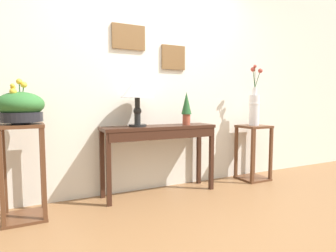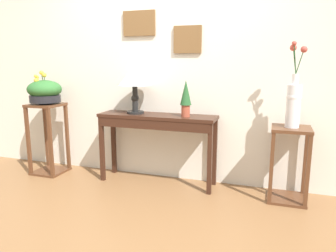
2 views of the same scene
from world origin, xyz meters
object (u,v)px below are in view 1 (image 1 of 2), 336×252
table_lamp (137,90)px  potted_plant_on_console (186,107)px  flower_vase_tall_right (254,106)px  console_table (160,137)px  pedestal_stand_right (253,153)px  pedestal_stand_left (23,172)px  planter_bowl_wide_left (20,107)px

table_lamp → potted_plant_on_console: (0.59, -0.04, -0.18)m
table_lamp → flower_vase_tall_right: flower_vase_tall_right is taller
console_table → pedestal_stand_right: (1.37, -0.01, -0.29)m
potted_plant_on_console → pedestal_stand_left: potted_plant_on_console is taller
console_table → pedestal_stand_right: size_ratio=1.77×
pedestal_stand_right → potted_plant_on_console: bearing=-179.6°
planter_bowl_wide_left → console_table: bearing=3.7°
pedestal_stand_left → pedestal_stand_right: bearing=1.7°
pedestal_stand_left → console_table: bearing=3.6°
pedestal_stand_left → pedestal_stand_right: 2.75m
table_lamp → pedestal_stand_right: bearing=-1.0°
console_table → pedestal_stand_left: size_ratio=1.52×
planter_bowl_wide_left → flower_vase_tall_right: 2.75m
pedestal_stand_left → potted_plant_on_console: bearing=2.5°
console_table → potted_plant_on_console: size_ratio=3.42×
table_lamp → flower_vase_tall_right: 1.64m
flower_vase_tall_right → potted_plant_on_console: bearing=-179.7°
console_table → pedestal_stand_right: 1.40m
console_table → table_lamp: 0.57m
pedestal_stand_left → pedestal_stand_right: (2.74, 0.08, -0.06)m
table_lamp → pedestal_stand_left: (-1.11, -0.11, -0.74)m
planter_bowl_wide_left → pedestal_stand_right: planter_bowl_wide_left is taller
pedestal_stand_right → flower_vase_tall_right: flower_vase_tall_right is taller
potted_plant_on_console → pedestal_stand_left: size_ratio=0.44×
potted_plant_on_console → planter_bowl_wide_left: 1.71m
pedestal_stand_right → flower_vase_tall_right: (-0.00, -0.00, 0.63)m
flower_vase_tall_right → planter_bowl_wide_left: bearing=-178.3°
potted_plant_on_console → flower_vase_tall_right: bearing=0.3°
table_lamp → planter_bowl_wide_left: table_lamp is taller
pedestal_stand_right → pedestal_stand_left: bearing=-178.3°
console_table → pedestal_stand_left: pedestal_stand_left is taller
potted_plant_on_console → planter_bowl_wide_left: bearing=-177.5°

